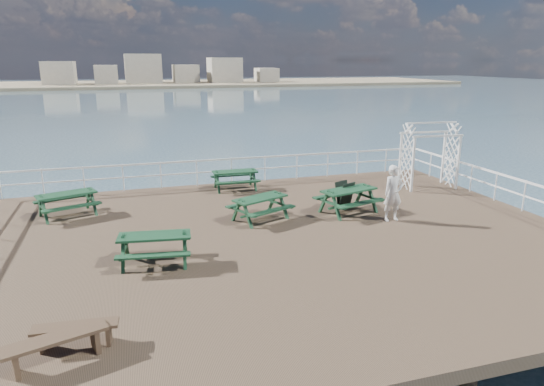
{
  "coord_description": "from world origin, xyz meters",
  "views": [
    {
      "loc": [
        -4.2,
        -12.9,
        5.08
      ],
      "look_at": [
        0.02,
        0.98,
        1.1
      ],
      "focal_mm": 32.0,
      "sensor_mm": 36.0,
      "label": 1
    }
  ],
  "objects_px": {
    "picnic_table_a": "(67,199)",
    "flat_bench_near": "(76,330)",
    "picnic_table_b": "(235,176)",
    "flat_bench_far": "(56,343)",
    "picnic_table_d": "(155,243)",
    "picnic_table_c": "(349,195)",
    "person": "(393,193)",
    "trellis_arbor": "(429,159)",
    "picnic_table_e": "(260,203)"
  },
  "relations": [
    {
      "from": "picnic_table_a",
      "to": "flat_bench_near",
      "type": "relative_size",
      "value": 1.46
    },
    {
      "from": "picnic_table_b",
      "to": "flat_bench_far",
      "type": "bearing_deg",
      "value": -116.7
    },
    {
      "from": "picnic_table_d",
      "to": "picnic_table_c",
      "type": "bearing_deg",
      "value": 28.87
    },
    {
      "from": "picnic_table_a",
      "to": "person",
      "type": "bearing_deg",
      "value": -38.84
    },
    {
      "from": "trellis_arbor",
      "to": "person",
      "type": "bearing_deg",
      "value": -132.11
    },
    {
      "from": "picnic_table_b",
      "to": "flat_bench_far",
      "type": "relative_size",
      "value": 1.02
    },
    {
      "from": "picnic_table_c",
      "to": "picnic_table_e",
      "type": "bearing_deg",
      "value": 162.51
    },
    {
      "from": "flat_bench_far",
      "to": "picnic_table_b",
      "type": "bearing_deg",
      "value": 44.07
    },
    {
      "from": "picnic_table_c",
      "to": "flat_bench_far",
      "type": "distance_m",
      "value": 10.72
    },
    {
      "from": "trellis_arbor",
      "to": "person",
      "type": "relative_size",
      "value": 1.46
    },
    {
      "from": "picnic_table_b",
      "to": "picnic_table_d",
      "type": "xyz_separation_m",
      "value": [
        -3.61,
        -6.69,
        0.01
      ]
    },
    {
      "from": "trellis_arbor",
      "to": "person",
      "type": "xyz_separation_m",
      "value": [
        -3.64,
        -3.42,
        -0.28
      ]
    },
    {
      "from": "picnic_table_a",
      "to": "picnic_table_b",
      "type": "relative_size",
      "value": 1.24
    },
    {
      "from": "picnic_table_a",
      "to": "picnic_table_b",
      "type": "bearing_deg",
      "value": -3.42
    },
    {
      "from": "picnic_table_a",
      "to": "picnic_table_b",
      "type": "xyz_separation_m",
      "value": [
        6.17,
        1.78,
        -0.02
      ]
    },
    {
      "from": "picnic_table_e",
      "to": "trellis_arbor",
      "type": "xyz_separation_m",
      "value": [
        7.75,
        2.11,
        0.64
      ]
    },
    {
      "from": "flat_bench_far",
      "to": "person",
      "type": "height_order",
      "value": "person"
    },
    {
      "from": "picnic_table_b",
      "to": "trellis_arbor",
      "type": "bearing_deg",
      "value": -13.26
    },
    {
      "from": "flat_bench_far",
      "to": "trellis_arbor",
      "type": "relative_size",
      "value": 0.66
    },
    {
      "from": "flat_bench_near",
      "to": "trellis_arbor",
      "type": "height_order",
      "value": "trellis_arbor"
    },
    {
      "from": "picnic_table_d",
      "to": "flat_bench_far",
      "type": "height_order",
      "value": "picnic_table_d"
    },
    {
      "from": "picnic_table_a",
      "to": "flat_bench_near",
      "type": "xyz_separation_m",
      "value": [
        0.91,
        -8.36,
        -0.25
      ]
    },
    {
      "from": "picnic_table_c",
      "to": "trellis_arbor",
      "type": "relative_size",
      "value": 0.85
    },
    {
      "from": "picnic_table_a",
      "to": "picnic_table_d",
      "type": "relative_size",
      "value": 1.12
    },
    {
      "from": "picnic_table_a",
      "to": "flat_bench_far",
      "type": "height_order",
      "value": "picnic_table_a"
    },
    {
      "from": "trellis_arbor",
      "to": "flat_bench_near",
      "type": "bearing_deg",
      "value": -142.98
    },
    {
      "from": "picnic_table_b",
      "to": "flat_bench_far",
      "type": "distance_m",
      "value": 11.94
    },
    {
      "from": "picnic_table_b",
      "to": "flat_bench_near",
      "type": "relative_size",
      "value": 1.18
    },
    {
      "from": "picnic_table_b",
      "to": "picnic_table_c",
      "type": "distance_m",
      "value": 5.16
    },
    {
      "from": "picnic_table_a",
      "to": "picnic_table_c",
      "type": "relative_size",
      "value": 0.98
    },
    {
      "from": "picnic_table_b",
      "to": "picnic_table_c",
      "type": "relative_size",
      "value": 0.79
    },
    {
      "from": "picnic_table_c",
      "to": "picnic_table_e",
      "type": "xyz_separation_m",
      "value": [
        -3.12,
        0.11,
        -0.05
      ]
    },
    {
      "from": "picnic_table_c",
      "to": "person",
      "type": "xyz_separation_m",
      "value": [
        1.0,
        -1.2,
        0.31
      ]
    },
    {
      "from": "picnic_table_d",
      "to": "person",
      "type": "distance_m",
      "value": 7.78
    },
    {
      "from": "picnic_table_a",
      "to": "picnic_table_d",
      "type": "xyz_separation_m",
      "value": [
        2.56,
        -4.91,
        -0.01
      ]
    },
    {
      "from": "picnic_table_c",
      "to": "picnic_table_d",
      "type": "bearing_deg",
      "value": -174.79
    },
    {
      "from": "picnic_table_d",
      "to": "trellis_arbor",
      "type": "height_order",
      "value": "trellis_arbor"
    },
    {
      "from": "picnic_table_e",
      "to": "flat_bench_near",
      "type": "relative_size",
      "value": 1.45
    },
    {
      "from": "flat_bench_far",
      "to": "person",
      "type": "relative_size",
      "value": 0.96
    },
    {
      "from": "picnic_table_c",
      "to": "trellis_arbor",
      "type": "distance_m",
      "value": 5.17
    },
    {
      "from": "picnic_table_d",
      "to": "person",
      "type": "xyz_separation_m",
      "value": [
        7.66,
        1.32,
        0.35
      ]
    },
    {
      "from": "flat_bench_far",
      "to": "picnic_table_a",
      "type": "bearing_deg",
      "value": 75.84
    },
    {
      "from": "picnic_table_a",
      "to": "picnic_table_c",
      "type": "height_order",
      "value": "picnic_table_c"
    },
    {
      "from": "picnic_table_a",
      "to": "flat_bench_far",
      "type": "relative_size",
      "value": 1.27
    },
    {
      "from": "flat_bench_far",
      "to": "flat_bench_near",
      "type": "bearing_deg",
      "value": 38.8
    },
    {
      "from": "trellis_arbor",
      "to": "picnic_table_e",
      "type": "bearing_deg",
      "value": -160.08
    },
    {
      "from": "picnic_table_c",
      "to": "picnic_table_e",
      "type": "height_order",
      "value": "picnic_table_c"
    },
    {
      "from": "picnic_table_b",
      "to": "picnic_table_c",
      "type": "bearing_deg",
      "value": -52.8
    },
    {
      "from": "picnic_table_c",
      "to": "flat_bench_near",
      "type": "distance_m",
      "value": 10.24
    },
    {
      "from": "picnic_table_d",
      "to": "trellis_arbor",
      "type": "bearing_deg",
      "value": 30.88
    }
  ]
}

